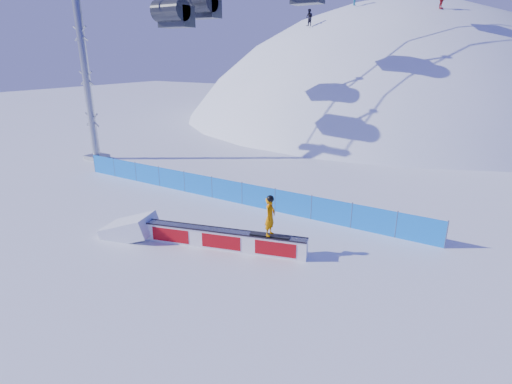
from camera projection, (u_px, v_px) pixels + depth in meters
The scene contains 7 objects.
ground at pixel (170, 230), 18.28m from camera, with size 160.00×160.00×0.00m, color white.
snow_hill at pixel (378, 240), 58.12m from camera, with size 64.00×64.00×64.00m.
safety_fence at pixel (227, 190), 21.73m from camera, with size 22.05×0.05×1.30m.
rail_box at pixel (223, 239), 16.41m from camera, with size 6.87×2.30×0.84m.
snow_ramp at pixel (131, 236), 17.68m from camera, with size 2.20×1.47×0.82m, color white, non-canonical shape.
snowboarder at pixel (270, 216), 15.48m from camera, with size 1.63×0.70×1.69m.
distant_skiers at pixel (392, 11), 38.63m from camera, with size 21.24×5.35×6.50m.
Camera 1 is at (12.02, -12.27, 7.60)m, focal length 28.00 mm.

